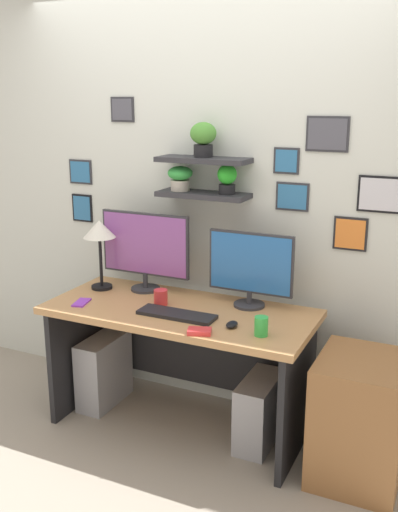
# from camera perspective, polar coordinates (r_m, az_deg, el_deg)

# --- Properties ---
(ground_plane) EXTENTS (8.00, 8.00, 0.00)m
(ground_plane) POSITION_cam_1_polar(r_m,az_deg,el_deg) (3.68, -1.81, -16.15)
(ground_plane) COLOR gray
(back_wall_assembly) EXTENTS (4.40, 0.24, 2.70)m
(back_wall_assembly) POSITION_cam_1_polar(r_m,az_deg,el_deg) (3.58, 1.22, 6.23)
(back_wall_assembly) COLOR silver
(back_wall_assembly) RESTS_ON ground
(desk) EXTENTS (1.54, 0.68, 0.75)m
(desk) POSITION_cam_1_polar(r_m,az_deg,el_deg) (3.48, -1.48, -8.16)
(desk) COLOR tan
(desk) RESTS_ON ground
(monitor_left) EXTENTS (0.59, 0.18, 0.49)m
(monitor_left) POSITION_cam_1_polar(r_m,az_deg,el_deg) (3.61, -5.26, 0.80)
(monitor_left) COLOR #2D2D33
(monitor_left) RESTS_ON desk
(monitor_right) EXTENTS (0.50, 0.18, 0.43)m
(monitor_right) POSITION_cam_1_polar(r_m,az_deg,el_deg) (3.34, 5.03, -1.11)
(monitor_right) COLOR #2D2D33
(monitor_right) RESTS_ON desk
(keyboard) EXTENTS (0.44, 0.14, 0.02)m
(keyboard) POSITION_cam_1_polar(r_m,az_deg,el_deg) (3.24, -2.18, -5.71)
(keyboard) COLOR black
(keyboard) RESTS_ON desk
(computer_mouse) EXTENTS (0.06, 0.09, 0.03)m
(computer_mouse) POSITION_cam_1_polar(r_m,az_deg,el_deg) (3.09, 3.22, -6.67)
(computer_mouse) COLOR black
(computer_mouse) RESTS_ON desk
(desk_lamp) EXTENTS (0.20, 0.20, 0.44)m
(desk_lamp) POSITION_cam_1_polar(r_m,az_deg,el_deg) (3.65, -9.65, 2.11)
(desk_lamp) COLOR black
(desk_lamp) RESTS_ON desk
(cell_phone) EXTENTS (0.10, 0.15, 0.01)m
(cell_phone) POSITION_cam_1_polar(r_m,az_deg,el_deg) (3.50, -11.36, -4.46)
(cell_phone) COLOR purple
(cell_phone) RESTS_ON desk
(coffee_mug) EXTENTS (0.08, 0.08, 0.09)m
(coffee_mug) POSITION_cam_1_polar(r_m,az_deg,el_deg) (3.41, -3.74, -4.02)
(coffee_mug) COLOR red
(coffee_mug) RESTS_ON desk
(pen_cup) EXTENTS (0.07, 0.07, 0.10)m
(pen_cup) POSITION_cam_1_polar(r_m,az_deg,el_deg) (2.99, 6.07, -6.81)
(pen_cup) COLOR green
(pen_cup) RESTS_ON desk
(scissors_tray) EXTENTS (0.14, 0.12, 0.02)m
(scissors_tray) POSITION_cam_1_polar(r_m,az_deg,el_deg) (3.01, 0.04, -7.34)
(scissors_tray) COLOR red
(scissors_tray) RESTS_ON desk
(drawer_cabinet) EXTENTS (0.44, 0.50, 0.66)m
(drawer_cabinet) POSITION_cam_1_polar(r_m,az_deg,el_deg) (3.21, 15.35, -15.04)
(drawer_cabinet) COLOR brown
(drawer_cabinet) RESTS_ON ground
(computer_tower_left) EXTENTS (0.18, 0.40, 0.44)m
(computer_tower_left) POSITION_cam_1_polar(r_m,az_deg,el_deg) (3.87, -9.22, -10.93)
(computer_tower_left) COLOR #99999E
(computer_tower_left) RESTS_ON ground
(computer_tower_right) EXTENTS (0.18, 0.40, 0.39)m
(computer_tower_right) POSITION_cam_1_polar(r_m,az_deg,el_deg) (3.45, 5.90, -14.79)
(computer_tower_right) COLOR #99999E
(computer_tower_right) RESTS_ON ground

